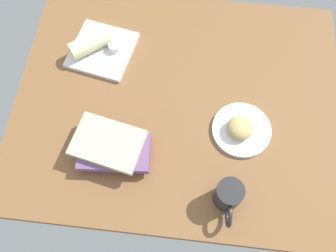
{
  "coord_description": "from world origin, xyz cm",
  "views": [
    {
      "loc": [
        3.05,
        -55.71,
        110.62
      ],
      "look_at": [
        -1.95,
        -11.5,
        7.0
      ],
      "focal_mm": 37.81,
      "sensor_mm": 36.0,
      "label": 1
    }
  ],
  "objects_px": {
    "book_stack": "(113,148)",
    "coffee_mug": "(228,196)",
    "square_plate": "(102,50)",
    "sauce_cup": "(115,47)",
    "scone_pastry": "(240,128)",
    "round_plate": "(241,130)",
    "breakfast_wrap": "(89,43)"
  },
  "relations": [
    {
      "from": "sauce_cup",
      "to": "square_plate",
      "type": "bearing_deg",
      "value": -174.38
    },
    {
      "from": "round_plate",
      "to": "sauce_cup",
      "type": "height_order",
      "value": "sauce_cup"
    },
    {
      "from": "coffee_mug",
      "to": "book_stack",
      "type": "bearing_deg",
      "value": 162.67
    },
    {
      "from": "breakfast_wrap",
      "to": "coffee_mug",
      "type": "xyz_separation_m",
      "value": [
        0.51,
        -0.48,
        0.01
      ]
    },
    {
      "from": "scone_pastry",
      "to": "sauce_cup",
      "type": "xyz_separation_m",
      "value": [
        -0.45,
        0.27,
        -0.01
      ]
    },
    {
      "from": "breakfast_wrap",
      "to": "sauce_cup",
      "type": "bearing_deg",
      "value": -122.29
    },
    {
      "from": "round_plate",
      "to": "scone_pastry",
      "type": "xyz_separation_m",
      "value": [
        -0.01,
        -0.01,
        0.03
      ]
    },
    {
      "from": "scone_pastry",
      "to": "square_plate",
      "type": "distance_m",
      "value": 0.56
    },
    {
      "from": "breakfast_wrap",
      "to": "book_stack",
      "type": "relative_size",
      "value": 0.57
    },
    {
      "from": "scone_pastry",
      "to": "book_stack",
      "type": "relative_size",
      "value": 0.33
    },
    {
      "from": "scone_pastry",
      "to": "sauce_cup",
      "type": "relative_size",
      "value": 1.89
    },
    {
      "from": "scone_pastry",
      "to": "breakfast_wrap",
      "type": "relative_size",
      "value": 0.59
    },
    {
      "from": "scone_pastry",
      "to": "round_plate",
      "type": "bearing_deg",
      "value": 36.21
    },
    {
      "from": "coffee_mug",
      "to": "square_plate",
      "type": "bearing_deg",
      "value": 133.87
    },
    {
      "from": "round_plate",
      "to": "square_plate",
      "type": "xyz_separation_m",
      "value": [
        -0.51,
        0.25,
        0.0
      ]
    },
    {
      "from": "round_plate",
      "to": "book_stack",
      "type": "distance_m",
      "value": 0.42
    },
    {
      "from": "round_plate",
      "to": "scone_pastry",
      "type": "bearing_deg",
      "value": -143.79
    },
    {
      "from": "book_stack",
      "to": "coffee_mug",
      "type": "distance_m",
      "value": 0.38
    },
    {
      "from": "round_plate",
      "to": "breakfast_wrap",
      "type": "xyz_separation_m",
      "value": [
        -0.55,
        0.25,
        0.04
      ]
    },
    {
      "from": "round_plate",
      "to": "book_stack",
      "type": "height_order",
      "value": "book_stack"
    },
    {
      "from": "scone_pastry",
      "to": "sauce_cup",
      "type": "height_order",
      "value": "scone_pastry"
    },
    {
      "from": "scone_pastry",
      "to": "coffee_mug",
      "type": "xyz_separation_m",
      "value": [
        -0.03,
        -0.22,
        0.01
      ]
    },
    {
      "from": "scone_pastry",
      "to": "square_plate",
      "type": "xyz_separation_m",
      "value": [
        -0.5,
        0.26,
        -0.03
      ]
    },
    {
      "from": "sauce_cup",
      "to": "round_plate",
      "type": "bearing_deg",
      "value": -29.44
    },
    {
      "from": "round_plate",
      "to": "coffee_mug",
      "type": "bearing_deg",
      "value": -99.58
    },
    {
      "from": "round_plate",
      "to": "sauce_cup",
      "type": "bearing_deg",
      "value": 150.56
    },
    {
      "from": "scone_pastry",
      "to": "sauce_cup",
      "type": "bearing_deg",
      "value": 149.35
    },
    {
      "from": "round_plate",
      "to": "breakfast_wrap",
      "type": "height_order",
      "value": "breakfast_wrap"
    },
    {
      "from": "square_plate",
      "to": "sauce_cup",
      "type": "height_order",
      "value": "sauce_cup"
    },
    {
      "from": "breakfast_wrap",
      "to": "book_stack",
      "type": "bearing_deg",
      "value": 163.66
    },
    {
      "from": "round_plate",
      "to": "book_stack",
      "type": "xyz_separation_m",
      "value": [
        -0.4,
        -0.12,
        0.03
      ]
    },
    {
      "from": "book_stack",
      "to": "coffee_mug",
      "type": "xyz_separation_m",
      "value": [
        0.36,
        -0.11,
        0.01
      ]
    }
  ]
}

